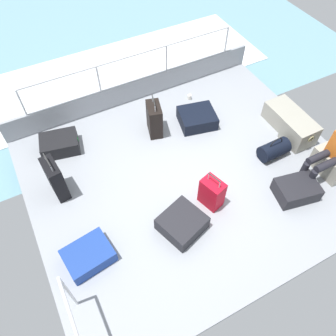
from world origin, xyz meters
The scene contains 19 objects.
ground_plane centered at (0.00, 0.00, -0.03)m, with size 4.40×5.20×0.06m, color gray.
gunwale_port centered at (-2.17, 0.00, 0.23)m, with size 0.06×5.20×0.45m, color gray.
railing_port centered at (-2.17, 0.00, 0.78)m, with size 0.04×4.20×1.02m.
stair_rail_starboard centered at (1.60, -2.35, 0.65)m, with size 0.94×0.04×0.97m.
sea_wake centered at (-3.60, 0.00, -0.34)m, with size 12.00×12.00×0.01m.
cargo_crate_0 centered at (-0.30, 2.18, 0.17)m, with size 0.62×0.48×0.34m.
cargo_crate_1 centered at (0.25, 2.11, 0.21)m, with size 0.52×0.47×0.42m.
cargo_crate_2 centered at (1.02, 2.15, 0.20)m, with size 0.63×0.43×0.40m.
passenger_seated centered at (1.02, 1.96, 0.58)m, with size 0.34×0.66×1.10m.
suitcase_0 centered at (-1.55, -1.75, 0.13)m, with size 0.60×0.73×0.27m.
suitcase_1 centered at (0.63, 0.01, 0.26)m, with size 0.41×0.33×0.67m.
suitcase_2 centered at (1.14, 1.29, 0.13)m, with size 0.59×0.72×0.27m.
suitcase_3 centered at (-0.66, -2.03, 0.35)m, with size 0.46×0.24×0.82m.
suitcase_4 centered at (-1.16, -0.08, 0.31)m, with size 0.47×0.34×0.77m.
suitcase_5 centered at (0.65, -2.00, 0.11)m, with size 0.59×0.71×0.22m.
suitcase_6 centered at (-0.99, 0.73, 0.13)m, with size 0.71×0.77×0.26m.
suitcase_7 centered at (0.82, -0.60, 0.13)m, with size 0.73×0.75×0.26m.
duffel_bag centered at (0.32, 1.50, 0.15)m, with size 0.30×0.53×0.43m.
paper_cup centered at (-1.65, 0.95, 0.05)m, with size 0.08×0.08×0.10m, color white.
Camera 1 is at (2.81, -1.88, 4.53)m, focal length 35.66 mm.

